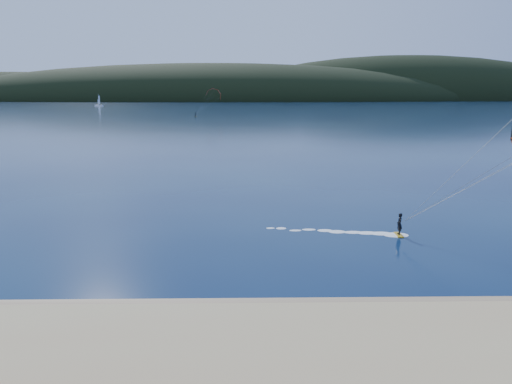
# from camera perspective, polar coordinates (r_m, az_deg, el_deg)

# --- Properties ---
(ground) EXTENTS (1800.00, 1800.00, 0.00)m
(ground) POSITION_cam_1_polar(r_m,az_deg,el_deg) (21.07, -6.56, -19.23)
(ground) COLOR #071539
(ground) RESTS_ON ground
(wet_sand) EXTENTS (220.00, 2.50, 0.10)m
(wet_sand) POSITION_cam_1_polar(r_m,az_deg,el_deg) (24.99, -5.55, -13.83)
(wet_sand) COLOR #8B6E51
(wet_sand) RESTS_ON ground
(headland) EXTENTS (1200.00, 310.00, 140.00)m
(headland) POSITION_cam_1_polar(r_m,az_deg,el_deg) (763.34, -1.11, 10.92)
(headland) COLOR black
(headland) RESTS_ON ground
(kitesurfer_far) EXTENTS (13.19, 5.77, 12.90)m
(kitesurfer_far) POSITION_cam_1_polar(r_m,az_deg,el_deg) (226.44, -5.18, 11.31)
(kitesurfer_far) COLOR #BF8F16
(kitesurfer_far) RESTS_ON ground
(sailboat) EXTENTS (7.45, 4.64, 10.38)m
(sailboat) POSITION_cam_1_polar(r_m,az_deg,el_deg) (437.46, -18.28, 9.83)
(sailboat) COLOR white
(sailboat) RESTS_ON ground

